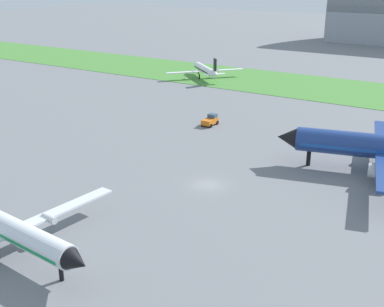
# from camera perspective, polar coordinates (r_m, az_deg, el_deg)

# --- Properties ---
(ground_plane) EXTENTS (600.00, 600.00, 0.00)m
(ground_plane) POSITION_cam_1_polar(r_m,az_deg,el_deg) (67.21, 1.86, -3.55)
(ground_plane) COLOR slate
(grass_taxiway_strip) EXTENTS (360.00, 28.00, 0.08)m
(grass_taxiway_strip) POSITION_cam_1_polar(r_m,az_deg,el_deg) (125.98, 17.76, 6.67)
(grass_taxiway_strip) COLOR #478438
(grass_taxiway_strip) RESTS_ON ground_plane
(airplane_taxiing_turboprop) EXTENTS (15.47, 17.25, 6.43)m
(airplane_taxiing_turboprop) POSITION_cam_1_polar(r_m,az_deg,el_deg) (135.50, 1.55, 9.47)
(airplane_taxiing_turboprop) COLOR white
(airplane_taxiing_turboprop) RESTS_ON ground_plane
(airplane_foreground_turboprop) EXTENTS (22.47, 26.22, 7.85)m
(airplane_foreground_turboprop) POSITION_cam_1_polar(r_m,az_deg,el_deg) (53.26, -19.94, -7.98)
(airplane_foreground_turboprop) COLOR silver
(airplane_foreground_turboprop) RESTS_ON ground_plane
(airplane_midfield_jet) EXTENTS (29.42, 29.77, 10.68)m
(airplane_midfield_jet) POSITION_cam_1_polar(r_m,az_deg,el_deg) (74.45, 20.89, 0.64)
(airplane_midfield_jet) COLOR navy
(airplane_midfield_jet) RESTS_ON ground_plane
(pushback_tug_near_gate) EXTENTS (2.17, 3.67, 1.95)m
(pushback_tug_near_gate) POSITION_cam_1_polar(r_m,az_deg,el_deg) (93.25, 2.09, 3.78)
(pushback_tug_near_gate) COLOR orange
(pushback_tug_near_gate) RESTS_ON ground_plane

